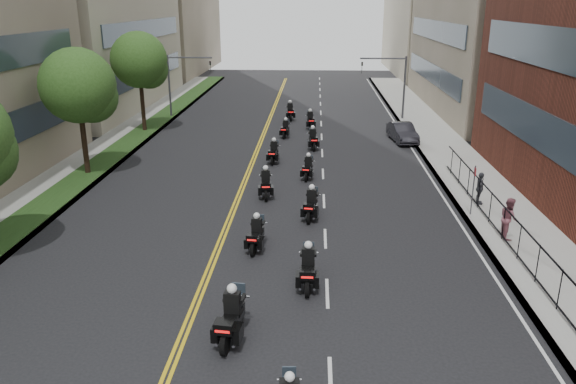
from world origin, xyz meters
name	(u,v)px	position (x,y,z in m)	size (l,w,h in m)	color
sidewalk_right	(467,175)	(12.00, 25.00, 0.07)	(4.00, 90.00, 0.15)	gray
sidewalk_left	(82,169)	(-12.00, 25.00, 0.07)	(4.00, 90.00, 0.15)	gray
grass_strip	(94,168)	(-11.20, 25.00, 0.17)	(2.00, 90.00, 0.04)	#1C3613
iron_fence	(528,252)	(11.00, 12.00, 0.90)	(0.05, 28.00, 1.50)	black
street_trees	(37,108)	(-11.05, 18.61, 5.13)	(4.40, 38.40, 7.98)	#301E15
traffic_signal_right	(394,78)	(9.54, 42.00, 3.70)	(4.09, 0.20, 5.60)	#3F3F44
traffic_signal_left	(179,77)	(-9.54, 42.00, 3.70)	(4.09, 0.20, 5.60)	#3F3F44
motorcycle_2	(232,319)	(0.15, 6.90, 0.74)	(0.74, 2.54, 1.88)	black
motorcycle_3	(308,269)	(2.48, 10.48, 0.70)	(0.56, 2.42, 1.78)	black
motorcycle_4	(256,235)	(0.23, 13.70, 0.65)	(0.62, 2.21, 1.63)	black
motorcycle_5	(311,205)	(2.53, 17.45, 0.68)	(0.71, 2.32, 1.72)	black
motorcycle_6	(266,185)	(0.04, 20.56, 0.69)	(0.65, 2.36, 1.74)	black
motorcycle_7	(308,169)	(2.28, 24.01, 0.62)	(0.65, 2.11, 1.56)	black
motorcycle_8	(274,153)	(-0.02, 27.41, 0.66)	(0.59, 2.25, 1.66)	black
motorcycle_9	(313,140)	(2.52, 31.15, 0.67)	(0.67, 2.30, 1.70)	black
motorcycle_10	(285,130)	(0.36, 34.74, 0.61)	(0.62, 2.09, 1.54)	black
motorcycle_11	(310,121)	(2.26, 38.02, 0.66)	(0.65, 2.25, 1.66)	black
motorcycle_12	(290,112)	(0.42, 41.57, 0.69)	(0.69, 2.38, 1.76)	black
parked_sedan	(402,132)	(9.30, 33.76, 0.70)	(1.49, 4.26, 1.40)	black
pedestrian_b	(509,218)	(11.25, 15.15, 1.08)	(0.91, 0.71, 1.87)	#824752
pedestrian_c	(480,188)	(11.20, 19.56, 1.00)	(0.99, 0.41, 1.69)	#393940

